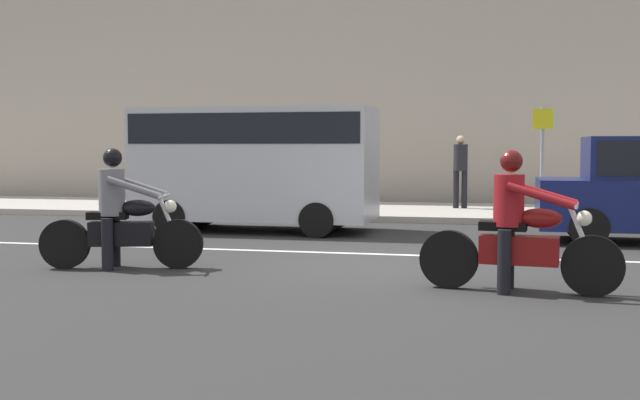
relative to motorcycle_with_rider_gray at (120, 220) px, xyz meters
The scene contains 9 objects.
ground_plane 3.76m from the motorcycle_with_rider_gray, 19.36° to the left, with size 80.00×80.00×0.00m, color #2B2B2B.
sidewalk_slab 9.88m from the motorcycle_with_rider_gray, 69.28° to the left, with size 40.00×4.40×0.14m, color #A8A399.
building_facade 13.74m from the motorcycle_with_rider_gray, 74.55° to the left, with size 40.00×1.40×9.59m, color #A89E8E.
lane_marking_stripe 4.40m from the motorcycle_with_rider_gray, 29.21° to the left, with size 18.00×0.14×0.01m, color silver.
motorcycle_with_rider_gray is the anchor object (origin of this frame).
motorcycle_with_rider_crimson 5.17m from the motorcycle_with_rider_gray, ahead, with size 2.24×0.72×1.60m.
parked_van_silver 4.97m from the motorcycle_with_rider_gray, 85.78° to the left, with size 4.54×1.96×2.37m.
street_sign_post 10.12m from the motorcycle_with_rider_gray, 54.39° to the left, with size 0.44×0.08×2.34m.
pedestrian_bystander 10.48m from the motorcycle_with_rider_gray, 67.26° to the left, with size 0.34×0.34×1.76m.
Camera 1 is at (1.39, -10.73, 1.63)m, focal length 43.77 mm.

